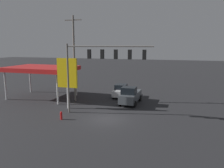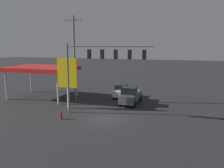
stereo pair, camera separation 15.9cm
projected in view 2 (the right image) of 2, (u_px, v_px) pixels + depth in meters
The scene contains 8 objects.
ground_plane at pixel (106, 119), 23.35m from camera, with size 200.00×200.00×0.00m, color #262628.
traffic_signal_assembly at pixel (101, 60), 23.44m from camera, with size 9.72×0.43×7.97m.
utility_pole at pixel (74, 57), 29.96m from camera, with size 2.40×0.26×11.70m.
gas_station_canopy at pixel (42, 69), 32.39m from camera, with size 9.68×6.76×4.67m.
price_sign at pixel (67, 74), 26.64m from camera, with size 2.61×0.27×6.25m.
pickup_parked at pixel (130, 96), 29.32m from camera, with size 2.36×5.25×2.40m.
sedan_far at pixel (121, 91), 33.32m from camera, with size 2.21×4.47×1.93m.
fire_hydrant at pixel (61, 115), 23.16m from camera, with size 0.24×0.24×0.88m.
Camera 2 is at (-7.31, 21.11, 7.79)m, focal length 35.00 mm.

